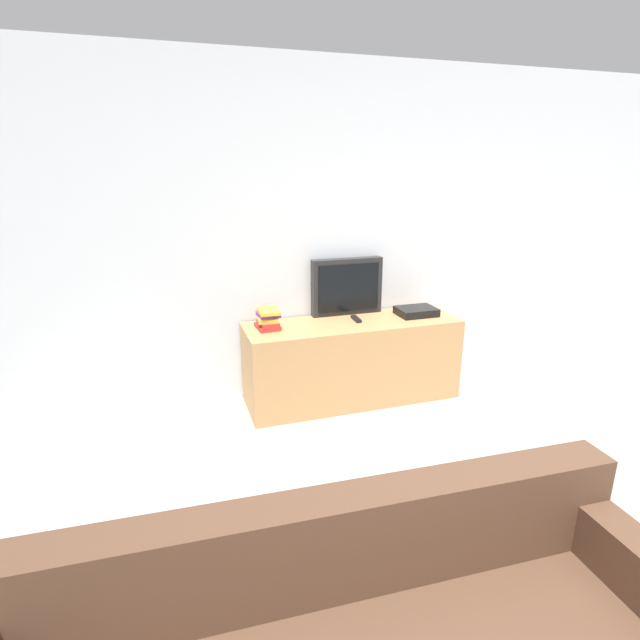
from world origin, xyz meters
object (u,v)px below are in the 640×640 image
Objects in this scene: remote_on_stand at (356,319)px; set_top_box at (416,311)px; tv_stand at (352,361)px; book_stack at (268,319)px; television at (347,287)px.

remote_on_stand is 0.50× the size of set_top_box.
tv_stand is at bearing -178.78° from set_top_box.
set_top_box is at bearing -1.20° from book_stack.
tv_stand is 10.85× the size of remote_on_stand.
remote_on_stand is (0.04, 0.03, 0.34)m from tv_stand.
set_top_box is at bearing 1.22° from tv_stand.
set_top_box reaches higher than tv_stand.
book_stack is 0.71m from remote_on_stand.
television is 1.89× the size of set_top_box.
remote_on_stand is (0.01, -0.19, -0.22)m from television.
remote_on_stand reaches higher than tv_stand.
set_top_box is at bearing -1.61° from remote_on_stand.
television is 2.73× the size of book_stack.
set_top_box reaches higher than remote_on_stand.
tv_stand is at bearing -146.38° from remote_on_stand.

